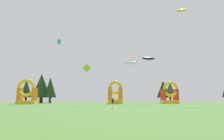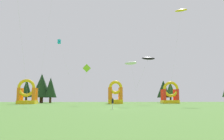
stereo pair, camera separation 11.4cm
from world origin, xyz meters
name	(u,v)px [view 2 (the right image)]	position (x,y,z in m)	size (l,w,h in m)	color
ground_plane	(116,109)	(0.00, 0.00, 0.00)	(120.00, 120.00, 0.00)	#548438
kite_yellow_parafoil	(181,10)	(18.22, 20.62, 23.89)	(4.81, 3.97, 24.39)	yellow
kite_lime_diamond	(87,69)	(-5.46, 16.72, 8.28)	(2.84, 2.80, 8.98)	#8CD826
kite_cyan_box	(59,42)	(-11.57, 15.57, 14.14)	(4.75, 1.43, 14.67)	#19B7CC
kite_white_parafoil	(131,63)	(3.63, 9.22, 8.55)	(2.89, 2.70, 8.97)	white
kite_black_parafoil	(148,58)	(10.14, 23.42, 11.87)	(6.73, 1.63, 12.44)	black
person_near_camera	(113,102)	(-0.55, -1.12, 1.05)	(0.34, 0.34, 1.77)	silver
inflatable_yellow_castle	(115,95)	(2.03, 30.88, 2.44)	(4.03, 3.71, 6.50)	yellow
inflatable_blue_arch	(27,95)	(-22.30, 29.55, 2.54)	(4.99, 3.58, 6.77)	yellow
inflatable_red_slide	(170,95)	(18.73, 33.79, 2.45)	(4.88, 3.61, 6.58)	yellow
tree_row_0	(27,88)	(-26.89, 44.51, 4.86)	(3.69, 3.69, 7.94)	#4C331E
tree_row_1	(42,86)	(-21.49, 42.81, 5.67)	(6.04, 6.04, 9.60)	#4C331E
tree_row_2	(51,88)	(-18.39, 41.73, 4.99)	(4.03, 4.03, 8.30)	#4C331E
tree_row_3	(163,89)	(19.22, 43.50, 4.49)	(4.25, 4.25, 7.30)	#4C331E
tree_row_4	(164,89)	(19.83, 45.18, 4.78)	(4.44, 4.44, 7.65)	#4C331E
tree_row_5	(170,89)	(20.91, 40.70, 4.55)	(3.35, 3.35, 6.82)	#4C331E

